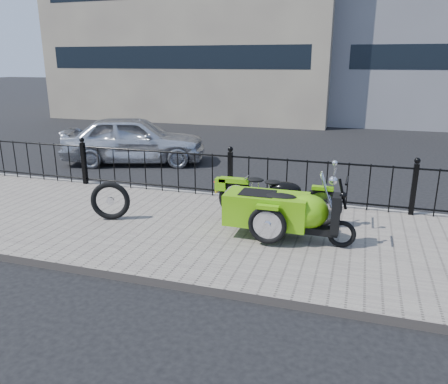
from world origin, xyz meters
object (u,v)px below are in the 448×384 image
(motorcycle_sidecar, at_px, (279,207))
(spare_tire, at_px, (110,201))
(scooter, at_px, (297,216))
(sedan_car, at_px, (134,139))

(motorcycle_sidecar, distance_m, spare_tire, 2.99)
(scooter, height_order, spare_tire, scooter)
(motorcycle_sidecar, height_order, spare_tire, motorcycle_sidecar)
(sedan_car, bearing_deg, spare_tire, -174.48)
(sedan_car, bearing_deg, scooter, -149.34)
(motorcycle_sidecar, xyz_separation_m, sedan_car, (-5.04, 4.45, 0.09))
(scooter, xyz_separation_m, spare_tire, (-3.30, 0.00, -0.07))
(scooter, relative_size, sedan_car, 0.40)
(motorcycle_sidecar, xyz_separation_m, spare_tire, (-2.98, -0.21, -0.12))
(motorcycle_sidecar, relative_size, scooter, 1.43)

